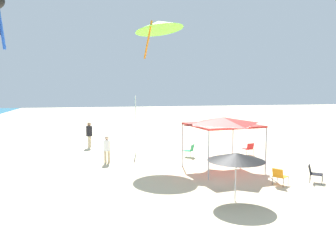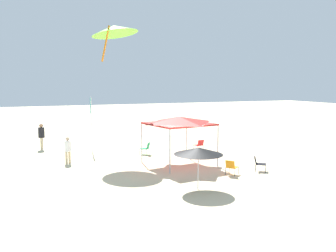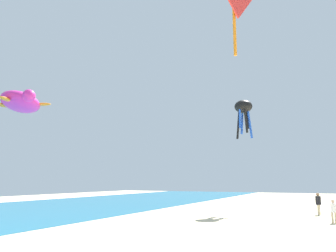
{
  "view_description": "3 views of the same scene",
  "coord_description": "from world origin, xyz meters",
  "px_view_note": "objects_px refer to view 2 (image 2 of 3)",
  "views": [
    {
      "loc": [
        -16.41,
        6.21,
        4.46
      ],
      "look_at": [
        1.21,
        2.6,
        2.4
      ],
      "focal_mm": 36.71,
      "sensor_mm": 36.0,
      "label": 1
    },
    {
      "loc": [
        -18.7,
        8.58,
        4.85
      ],
      "look_at": [
        0.55,
        0.53,
        2.36
      ],
      "focal_mm": 39.32,
      "sensor_mm": 36.0,
      "label": 2
    },
    {
      "loc": [
        -22.82,
        5.8,
        2.96
      ],
      "look_at": [
        -2.05,
        15.94,
        6.78
      ],
      "focal_mm": 35.13,
      "sensor_mm": 36.0,
      "label": 3
    }
  ],
  "objects_px": {
    "beach_umbrella": "(199,151)",
    "folding_chair_left_of_tent": "(231,166)",
    "kite_delta_lime": "(114,30)",
    "canopy_tent": "(179,121)",
    "person_far_stroller": "(41,134)",
    "folding_chair_right_of_tent": "(259,163)",
    "folding_chair_facing_ocean": "(199,144)",
    "banner_flag": "(91,119)",
    "person_beachcomber": "(68,148)",
    "folding_chair_near_cooler": "(146,148)"
  },
  "relations": [
    {
      "from": "beach_umbrella",
      "to": "folding_chair_near_cooler",
      "type": "relative_size",
      "value": 2.73
    },
    {
      "from": "folding_chair_left_of_tent",
      "to": "banner_flag",
      "type": "distance_m",
      "value": 10.84
    },
    {
      "from": "folding_chair_near_cooler",
      "to": "person_beachcomber",
      "type": "bearing_deg",
      "value": -45.27
    },
    {
      "from": "canopy_tent",
      "to": "beach_umbrella",
      "type": "relative_size",
      "value": 1.71
    },
    {
      "from": "folding_chair_facing_ocean",
      "to": "person_far_stroller",
      "type": "relative_size",
      "value": 0.44
    },
    {
      "from": "folding_chair_right_of_tent",
      "to": "folding_chair_near_cooler",
      "type": "height_order",
      "value": "same"
    },
    {
      "from": "person_far_stroller",
      "to": "person_beachcomber",
      "type": "distance_m",
      "value": 5.64
    },
    {
      "from": "folding_chair_near_cooler",
      "to": "kite_delta_lime",
      "type": "xyz_separation_m",
      "value": [
        0.7,
        1.86,
        7.76
      ]
    },
    {
      "from": "folding_chair_right_of_tent",
      "to": "person_beachcomber",
      "type": "relative_size",
      "value": 0.51
    },
    {
      "from": "folding_chair_right_of_tent",
      "to": "kite_delta_lime",
      "type": "xyz_separation_m",
      "value": [
        7.52,
        6.01,
        7.76
      ]
    },
    {
      "from": "folding_chair_left_of_tent",
      "to": "kite_delta_lime",
      "type": "distance_m",
      "value": 11.68
    },
    {
      "from": "folding_chair_right_of_tent",
      "to": "folding_chair_left_of_tent",
      "type": "distance_m",
      "value": 1.86
    },
    {
      "from": "folding_chair_right_of_tent",
      "to": "banner_flag",
      "type": "distance_m",
      "value": 11.77
    },
    {
      "from": "kite_delta_lime",
      "to": "person_beachcomber",
      "type": "bearing_deg",
      "value": 154.45
    },
    {
      "from": "canopy_tent",
      "to": "banner_flag",
      "type": "height_order",
      "value": "banner_flag"
    },
    {
      "from": "canopy_tent",
      "to": "folding_chair_left_of_tent",
      "type": "relative_size",
      "value": 4.68
    },
    {
      "from": "folding_chair_facing_ocean",
      "to": "person_far_stroller",
      "type": "xyz_separation_m",
      "value": [
        5.03,
        10.28,
        0.63
      ]
    },
    {
      "from": "folding_chair_facing_ocean",
      "to": "folding_chair_left_of_tent",
      "type": "bearing_deg",
      "value": 67.77
    },
    {
      "from": "canopy_tent",
      "to": "person_beachcomber",
      "type": "distance_m",
      "value": 6.89
    },
    {
      "from": "canopy_tent",
      "to": "person_far_stroller",
      "type": "distance_m",
      "value": 11.14
    },
    {
      "from": "folding_chair_left_of_tent",
      "to": "person_far_stroller",
      "type": "relative_size",
      "value": 0.44
    },
    {
      "from": "canopy_tent",
      "to": "folding_chair_facing_ocean",
      "type": "relative_size",
      "value": 4.68
    },
    {
      "from": "folding_chair_facing_ocean",
      "to": "folding_chair_near_cooler",
      "type": "bearing_deg",
      "value": -12.12
    },
    {
      "from": "person_far_stroller",
      "to": "kite_delta_lime",
      "type": "relative_size",
      "value": 0.43
    },
    {
      "from": "person_far_stroller",
      "to": "folding_chair_right_of_tent",
      "type": "bearing_deg",
      "value": 51.46
    },
    {
      "from": "person_far_stroller",
      "to": "folding_chair_near_cooler",
      "type": "bearing_deg",
      "value": 62.28
    },
    {
      "from": "person_far_stroller",
      "to": "folding_chair_left_of_tent",
      "type": "bearing_deg",
      "value": 45.61
    },
    {
      "from": "person_beachcomber",
      "to": "folding_chair_near_cooler",
      "type": "bearing_deg",
      "value": 143.29
    },
    {
      "from": "folding_chair_right_of_tent",
      "to": "beach_umbrella",
      "type": "bearing_deg",
      "value": 149.69
    },
    {
      "from": "kite_delta_lime",
      "to": "banner_flag",
      "type": "bearing_deg",
      "value": 83.88
    },
    {
      "from": "folding_chair_near_cooler",
      "to": "folding_chair_facing_ocean",
      "type": "distance_m",
      "value": 3.94
    },
    {
      "from": "folding_chair_right_of_tent",
      "to": "canopy_tent",
      "type": "bearing_deg",
      "value": 84.97
    },
    {
      "from": "canopy_tent",
      "to": "kite_delta_lime",
      "type": "height_order",
      "value": "kite_delta_lime"
    },
    {
      "from": "folding_chair_right_of_tent",
      "to": "person_far_stroller",
      "type": "height_order",
      "value": "person_far_stroller"
    },
    {
      "from": "banner_flag",
      "to": "folding_chair_near_cooler",
      "type": "bearing_deg",
      "value": -124.11
    },
    {
      "from": "folding_chair_near_cooler",
      "to": "folding_chair_left_of_tent",
      "type": "relative_size",
      "value": 1.0
    },
    {
      "from": "kite_delta_lime",
      "to": "folding_chair_left_of_tent",
      "type": "bearing_deg",
      "value": -110.36
    },
    {
      "from": "canopy_tent",
      "to": "folding_chair_left_of_tent",
      "type": "xyz_separation_m",
      "value": [
        -3.36,
        -1.49,
        -2.13
      ]
    },
    {
      "from": "folding_chair_near_cooler",
      "to": "folding_chair_facing_ocean",
      "type": "relative_size",
      "value": 1.0
    },
    {
      "from": "beach_umbrella",
      "to": "kite_delta_lime",
      "type": "relative_size",
      "value": 0.52
    },
    {
      "from": "beach_umbrella",
      "to": "folding_chair_left_of_tent",
      "type": "height_order",
      "value": "beach_umbrella"
    },
    {
      "from": "beach_umbrella",
      "to": "person_far_stroller",
      "type": "xyz_separation_m",
      "value": [
        13.4,
        5.85,
        -0.67
      ]
    },
    {
      "from": "person_far_stroller",
      "to": "beach_umbrella",
      "type": "bearing_deg",
      "value": 32.9
    },
    {
      "from": "folding_chair_right_of_tent",
      "to": "banner_flag",
      "type": "relative_size",
      "value": 0.21
    },
    {
      "from": "folding_chair_near_cooler",
      "to": "banner_flag",
      "type": "relative_size",
      "value": 0.21
    },
    {
      "from": "canopy_tent",
      "to": "folding_chair_left_of_tent",
      "type": "distance_m",
      "value": 4.25
    },
    {
      "from": "person_beachcomber",
      "to": "canopy_tent",
      "type": "bearing_deg",
      "value": 109.61
    },
    {
      "from": "folding_chair_right_of_tent",
      "to": "kite_delta_lime",
      "type": "distance_m",
      "value": 12.36
    },
    {
      "from": "canopy_tent",
      "to": "person_far_stroller",
      "type": "bearing_deg",
      "value": 40.36
    },
    {
      "from": "folding_chair_near_cooler",
      "to": "person_far_stroller",
      "type": "relative_size",
      "value": 0.44
    }
  ]
}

